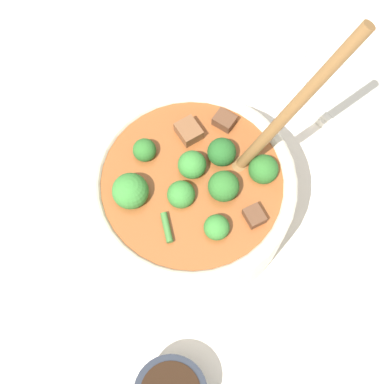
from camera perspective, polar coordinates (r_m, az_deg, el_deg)
name	(u,v)px	position (r m, az deg, el deg)	size (l,w,h in m)	color
ground_plane	(192,212)	(0.66, 0.00, -2.19)	(4.00, 4.00, 0.00)	silver
stew_bowl	(192,194)	(0.60, 0.05, -0.21)	(0.24, 0.22, 0.28)	beige
empty_plate	(379,73)	(0.78, 19.37, 11.92)	(0.23, 0.23, 0.02)	silver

